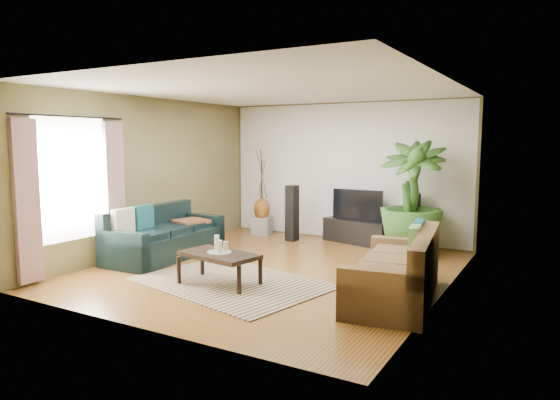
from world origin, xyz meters
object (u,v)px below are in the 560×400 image
Objects in this scene: speaker_left at (292,213)px; potted_plant at (411,198)px; side_table at (191,235)px; speaker_right at (412,221)px; vase at (262,209)px; television at (357,205)px; tv_stand at (357,232)px; pedestal at (262,226)px; coffee_table at (219,269)px; sofa_right at (394,266)px; sofa_left at (166,232)px.

speaker_left is 0.56× the size of potted_plant.
speaker_right is at bearing 31.11° from side_table.
potted_plant is 3.23m from vase.
speaker_left is (-1.20, -0.39, -0.20)m from television.
television is 1.28m from speaker_left.
potted_plant is 3.91m from side_table.
tv_stand is 2.06m from pedestal.
side_table is (-1.15, -1.67, -0.27)m from speaker_left.
television is 0.91× the size of speaker_left.
speaker_right is at bearing 74.18° from coffee_table.
tv_stand is (-1.63, 3.00, -0.20)m from sofa_right.
pedestal is 0.78× the size of vase.
side_table is at bearing -124.93° from tv_stand.
tv_stand reaches higher than coffee_table.
speaker_left is 2.32× the size of vase.
side_table reaches higher than tv_stand.
sofa_left is 2.14× the size of speaker_right.
pedestal is (-2.05, -0.15, -0.04)m from tv_stand.
speaker_left reaches higher than sofa_right.
sofa_left reaches higher than pedestal.
potted_plant reaches higher than tv_stand.
pedestal is 0.35m from vase.
pedestal is (-3.19, 0.29, -0.80)m from potted_plant.
potted_plant is at bearing -59.52° from speaker_right.
sofa_right is 1.50× the size of tv_stand.
potted_plant is at bearing 69.91° from coffee_table.
tv_stand reaches higher than pedestal.
sofa_left is 2.01× the size of coffee_table.
sofa_left reaches higher than coffee_table.
television reaches higher than sofa_left.
tv_stand is 1.36× the size of television.
speaker_left is at bearing -15.69° from vase.
sofa_right is 4.65m from vase.
sofa_left is at bearing -117.83° from tv_stand.
pedestal is at bearing -135.89° from sofa_right.
sofa_left reaches higher than tv_stand.
speaker_right is 3.11m from vase.
speaker_left is at bearing -150.30° from speaker_right.
sofa_left is at bearing -122.27° from speaker_right.
sofa_right is at bearing -13.28° from side_table.
speaker_right is at bearing 2.81° from vase.
tv_stand is 0.69× the size of potted_plant.
side_table is (-2.36, -2.06, 0.05)m from tv_stand.
potted_plant is at bearing 1.96° from speaker_left.
coffee_table is 2.28m from side_table.
sofa_right reaches higher than vase.
television reaches higher than sofa_right.
potted_plant is 4.19× the size of vase.
coffee_table is 1.06× the size of speaker_right.
sofa_left is 1.97m from coffee_table.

